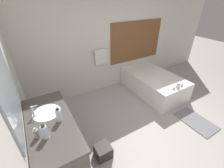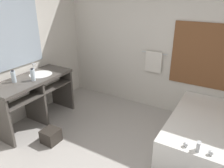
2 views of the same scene
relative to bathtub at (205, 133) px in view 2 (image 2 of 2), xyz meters
The scene contains 8 objects.
wall_back_with_blinds 1.63m from the bathtub, 133.46° to the left, with size 7.40×0.13×2.70m.
vanity_counter 2.88m from the bathtub, 165.12° to the right, with size 0.61×1.42×0.87m.
sink_faucet 3.05m from the bathtub, 169.43° to the right, with size 0.09×0.04×0.18m.
bathtub is the anchor object (origin of this frame).
water_bottle_1 2.84m from the bathtub, 162.80° to the right, with size 0.07×0.07×0.21m.
water_bottle_2 3.10m from the bathtub, 160.32° to the right, with size 0.07×0.07×0.20m.
soap_dispenser 3.16m from the bathtub, 161.92° to the right, with size 0.06×0.06×0.15m.
waste_bin 2.37m from the bathtub, 153.40° to the right, with size 0.25×0.25×0.22m.
Camera 2 is at (1.05, -1.68, 2.25)m, focal length 35.00 mm.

